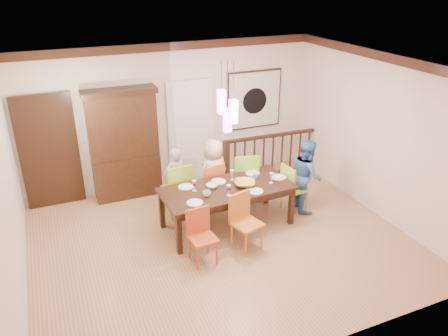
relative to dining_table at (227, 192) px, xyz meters
name	(u,v)px	position (x,y,z in m)	size (l,w,h in m)	color
floor	(221,242)	(-0.29, -0.44, -0.67)	(6.00, 6.00, 0.00)	#9F734D
ceiling	(221,67)	(-0.29, -0.44, 2.23)	(6.00, 6.00, 0.00)	white
wall_back	(173,116)	(-0.29, 2.06, 0.78)	(6.00, 6.00, 0.00)	beige
wall_left	(6,199)	(-3.29, -0.44, 0.78)	(5.00, 5.00, 0.00)	beige
wall_right	(377,135)	(2.71, -0.44, 0.78)	(5.00, 5.00, 0.00)	beige
crown_molding	(221,73)	(-0.29, -0.44, 2.15)	(6.00, 5.00, 0.16)	black
panel_door	(50,153)	(-2.69, 2.01, 0.38)	(1.04, 0.07, 2.24)	black
white_doorway	(191,133)	(0.06, 2.02, 0.38)	(0.97, 0.05, 2.22)	silver
painting	(254,100)	(1.51, 2.02, 0.93)	(1.25, 0.06, 1.25)	black
pendant_cluster	(227,111)	(0.00, 0.00, 1.43)	(0.27, 0.21, 1.14)	#EA46B9
dining_table	(227,192)	(0.00, 0.00, 0.00)	(2.29, 1.11, 0.75)	black
chair_far_left	(176,185)	(-0.68, 0.74, -0.08)	(0.50, 0.50, 1.03)	#99CC32
chair_far_mid	(209,181)	(-0.02, 0.79, -0.16)	(0.48, 0.48, 0.90)	orange
chair_far_right	(244,174)	(0.65, 0.68, -0.08)	(0.56, 0.56, 1.04)	#85C52F
chair_near_left	(203,234)	(-0.76, -0.82, -0.18)	(0.42, 0.42, 0.86)	#B94821
chair_near_mid	(247,220)	(0.01, -0.77, -0.13)	(0.52, 0.52, 0.94)	#C17325
chair_end_right	(295,184)	(1.39, 0.03, -0.14)	(0.46, 0.46, 0.92)	#A5CC3B
china_hutch	(124,144)	(-1.35, 1.86, 0.41)	(1.37, 0.46, 2.16)	black
balustrade	(273,154)	(1.73, 1.51, -0.17)	(2.29, 0.15, 0.96)	black
person_far_left	(176,180)	(-0.64, 0.90, -0.05)	(0.45, 0.30, 1.23)	#D4A1A3
person_far_mid	(214,173)	(0.08, 0.79, -0.01)	(0.65, 0.42, 1.33)	beige
person_end_right	(306,175)	(1.60, 0.01, 0.01)	(0.66, 0.52, 1.36)	#4070B3
serving_bowl	(245,183)	(0.30, -0.06, 0.12)	(0.35, 0.35, 0.09)	gold
small_bowl	(212,186)	(-0.24, 0.09, 0.11)	(0.20, 0.20, 0.06)	white
cup_left	(207,194)	(-0.43, -0.16, 0.13)	(0.13, 0.13, 0.10)	silver
cup_right	(256,176)	(0.60, 0.12, 0.13)	(0.11, 0.11, 0.10)	silver
plate_far_left	(186,187)	(-0.64, 0.28, 0.09)	(0.26, 0.26, 0.01)	white
plate_far_mid	(219,181)	(-0.05, 0.26, 0.09)	(0.26, 0.26, 0.01)	white
plate_far_right	(253,173)	(0.65, 0.32, 0.09)	(0.26, 0.26, 0.01)	white
plate_near_left	(195,203)	(-0.69, -0.30, 0.09)	(0.26, 0.26, 0.01)	white
plate_near_mid	(255,191)	(0.38, -0.32, 0.09)	(0.26, 0.26, 0.01)	white
plate_end_right	(279,177)	(1.00, -0.01, 0.09)	(0.26, 0.26, 0.01)	white
wine_glass_a	(194,186)	(-0.55, 0.10, 0.17)	(0.08, 0.08, 0.19)	#590C19
wine_glass_b	(232,175)	(0.20, 0.23, 0.17)	(0.08, 0.08, 0.19)	silver
wine_glass_c	(229,190)	(-0.09, -0.27, 0.17)	(0.08, 0.08, 0.19)	#590C19
wine_glass_d	(271,178)	(0.77, -0.14, 0.17)	(0.08, 0.08, 0.19)	silver
napkin	(235,197)	(-0.02, -0.37, 0.09)	(0.18, 0.14, 0.01)	#D83359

